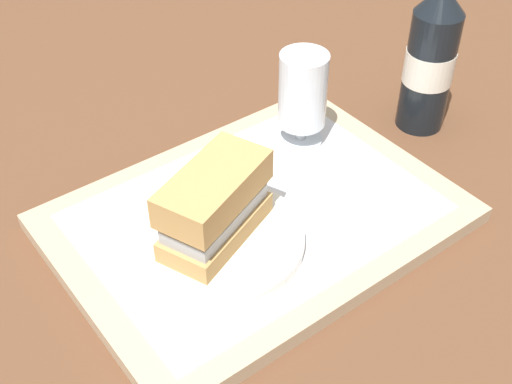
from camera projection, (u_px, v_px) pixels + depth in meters
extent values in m
plane|color=brown|center=(256.00, 224.00, 0.78)|extent=(3.00, 3.00, 0.00)
cube|color=tan|center=(256.00, 218.00, 0.78)|extent=(0.44, 0.32, 0.02)
cube|color=silver|center=(256.00, 211.00, 0.77)|extent=(0.38, 0.27, 0.00)
cylinder|color=silver|center=(217.00, 239.00, 0.73)|extent=(0.19, 0.19, 0.01)
cube|color=tan|center=(216.00, 226.00, 0.71)|extent=(0.14, 0.11, 0.02)
cube|color=#9EA3A8|center=(215.00, 212.00, 0.70)|extent=(0.13, 0.10, 0.02)
cube|color=silver|center=(215.00, 204.00, 0.69)|extent=(0.12, 0.09, 0.01)
sphere|color=#47932D|center=(241.00, 170.00, 0.72)|extent=(0.04, 0.04, 0.04)
cube|color=tan|center=(214.00, 188.00, 0.68)|extent=(0.14, 0.11, 0.04)
cylinder|color=silver|center=(300.00, 139.00, 0.87)|extent=(0.06, 0.06, 0.01)
cylinder|color=silver|center=(301.00, 130.00, 0.86)|extent=(0.01, 0.01, 0.02)
cylinder|color=silver|center=(303.00, 90.00, 0.82)|extent=(0.06, 0.06, 0.09)
cylinder|color=gold|center=(302.00, 110.00, 0.84)|extent=(0.06, 0.06, 0.04)
cylinder|color=white|center=(303.00, 94.00, 0.82)|extent=(0.05, 0.05, 0.01)
cylinder|color=black|center=(428.00, 71.00, 0.88)|extent=(0.06, 0.06, 0.17)
cylinder|color=silver|center=(429.00, 66.00, 0.88)|extent=(0.07, 0.07, 0.05)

